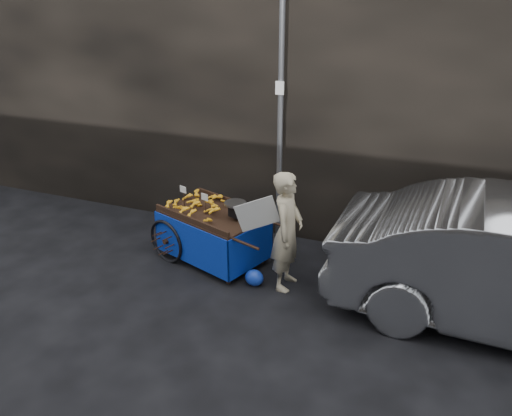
% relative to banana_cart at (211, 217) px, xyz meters
% --- Properties ---
extents(ground, '(80.00, 80.00, 0.00)m').
position_rel_banana_cart_xyz_m(ground, '(0.45, -0.51, -0.66)').
color(ground, black).
rests_on(ground, ground).
extents(building_wall, '(13.50, 2.00, 5.00)m').
position_rel_banana_cart_xyz_m(building_wall, '(0.84, 2.09, 1.84)').
color(building_wall, black).
rests_on(building_wall, ground).
extents(street_pole, '(0.12, 0.10, 4.00)m').
position_rel_banana_cart_xyz_m(street_pole, '(0.75, 0.79, 1.35)').
color(street_pole, slate).
rests_on(street_pole, ground).
extents(banana_cart, '(2.15, 1.46, 1.07)m').
position_rel_banana_cart_xyz_m(banana_cart, '(0.00, 0.00, 0.00)').
color(banana_cart, black).
rests_on(banana_cart, ground).
extents(vendor, '(0.80, 0.62, 1.60)m').
position_rel_banana_cart_xyz_m(vendor, '(1.24, -0.30, 0.14)').
color(vendor, tan).
rests_on(vendor, ground).
extents(plastic_bag, '(0.25, 0.20, 0.23)m').
position_rel_banana_cart_xyz_m(plastic_bag, '(0.85, -0.46, -0.55)').
color(plastic_bag, '#1839B6').
rests_on(plastic_bag, ground).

